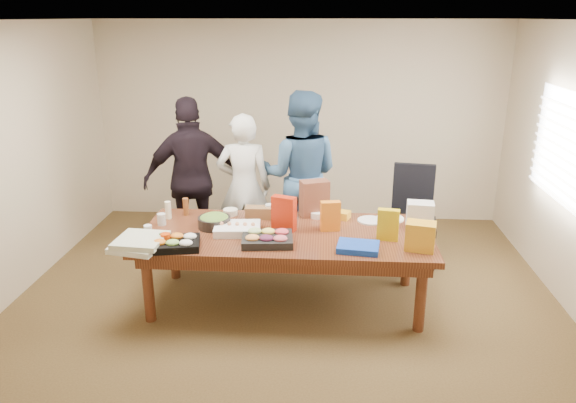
# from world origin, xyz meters

# --- Properties ---
(floor) EXTENTS (5.50, 5.00, 0.02)m
(floor) POSITION_xyz_m (0.00, 0.00, -0.01)
(floor) COLOR #47301E
(floor) RESTS_ON ground
(ceiling) EXTENTS (5.50, 5.00, 0.02)m
(ceiling) POSITION_xyz_m (0.00, 0.00, 2.71)
(ceiling) COLOR white
(ceiling) RESTS_ON wall_back
(wall_back) EXTENTS (5.50, 0.04, 2.70)m
(wall_back) POSITION_xyz_m (0.00, 2.50, 1.35)
(wall_back) COLOR beige
(wall_back) RESTS_ON floor
(wall_front) EXTENTS (5.50, 0.04, 2.70)m
(wall_front) POSITION_xyz_m (0.00, -2.50, 1.35)
(wall_front) COLOR beige
(wall_front) RESTS_ON floor
(wall_left) EXTENTS (0.04, 5.00, 2.70)m
(wall_left) POSITION_xyz_m (-2.75, 0.00, 1.35)
(wall_left) COLOR beige
(wall_left) RESTS_ON floor
(window_panel) EXTENTS (0.03, 1.40, 1.10)m
(window_panel) POSITION_xyz_m (2.72, 0.60, 1.50)
(window_panel) COLOR white
(window_panel) RESTS_ON wall_right
(window_blinds) EXTENTS (0.04, 1.36, 1.00)m
(window_blinds) POSITION_xyz_m (2.68, 0.60, 1.50)
(window_blinds) COLOR beige
(window_blinds) RESTS_ON wall_right
(conference_table) EXTENTS (2.80, 1.20, 0.75)m
(conference_table) POSITION_xyz_m (0.00, 0.00, 0.38)
(conference_table) COLOR #4C1C0F
(conference_table) RESTS_ON floor
(office_chair) EXTENTS (0.64, 0.64, 1.11)m
(office_chair) POSITION_xyz_m (1.38, 0.92, 0.55)
(office_chair) COLOR black
(office_chair) RESTS_ON floor
(person_center) EXTENTS (0.65, 0.45, 1.72)m
(person_center) POSITION_xyz_m (-0.56, 1.08, 0.86)
(person_center) COLOR silver
(person_center) RESTS_ON floor
(person_right) EXTENTS (1.01, 0.81, 1.96)m
(person_right) POSITION_xyz_m (0.08, 1.21, 0.98)
(person_right) COLOR #375C85
(person_right) RESTS_ON floor
(person_left) EXTENTS (1.20, 0.81, 1.90)m
(person_left) POSITION_xyz_m (-1.15, 1.05, 0.95)
(person_left) COLOR black
(person_left) RESTS_ON floor
(veggie_tray) EXTENTS (0.49, 0.42, 0.07)m
(veggie_tray) POSITION_xyz_m (-0.97, -0.42, 0.78)
(veggie_tray) COLOR black
(veggie_tray) RESTS_ON conference_table
(fruit_tray) EXTENTS (0.50, 0.41, 0.07)m
(fruit_tray) POSITION_xyz_m (-0.15, -0.27, 0.79)
(fruit_tray) COLOR black
(fruit_tray) RESTS_ON conference_table
(sheet_cake) EXTENTS (0.46, 0.37, 0.08)m
(sheet_cake) POSITION_xyz_m (-0.47, -0.03, 0.79)
(sheet_cake) COLOR white
(sheet_cake) RESTS_ON conference_table
(salad_bowl) EXTENTS (0.40, 0.40, 0.11)m
(salad_bowl) POSITION_xyz_m (-0.72, 0.09, 0.80)
(salad_bowl) COLOR black
(salad_bowl) RESTS_ON conference_table
(chip_bag_blue) EXTENTS (0.40, 0.32, 0.05)m
(chip_bag_blue) POSITION_xyz_m (0.68, -0.37, 0.78)
(chip_bag_blue) COLOR #133DB5
(chip_bag_blue) RESTS_ON conference_table
(chip_bag_red) EXTENTS (0.25, 0.17, 0.34)m
(chip_bag_red) POSITION_xyz_m (-0.02, 0.07, 0.92)
(chip_bag_red) COLOR #B9230B
(chip_bag_red) RESTS_ON conference_table
(chip_bag_yellow) EXTENTS (0.21, 0.11, 0.30)m
(chip_bag_yellow) POSITION_xyz_m (0.96, -0.11, 0.90)
(chip_bag_yellow) COLOR gold
(chip_bag_yellow) RESTS_ON conference_table
(chip_bag_orange) EXTENTS (0.20, 0.11, 0.29)m
(chip_bag_orange) POSITION_xyz_m (0.43, 0.09, 0.90)
(chip_bag_orange) COLOR orange
(chip_bag_orange) RESTS_ON conference_table
(mayo_jar) EXTENTS (0.12, 0.12, 0.14)m
(mayo_jar) POSITION_xyz_m (-0.20, 0.41, 0.82)
(mayo_jar) COLOR silver
(mayo_jar) RESTS_ON conference_table
(mustard_bottle) EXTENTS (0.07, 0.07, 0.18)m
(mustard_bottle) POSITION_xyz_m (-0.06, 0.26, 0.84)
(mustard_bottle) COLOR yellow
(mustard_bottle) RESTS_ON conference_table
(dressing_bottle) EXTENTS (0.07, 0.07, 0.19)m
(dressing_bottle) POSITION_xyz_m (-1.08, 0.41, 0.84)
(dressing_bottle) COLOR brown
(dressing_bottle) RESTS_ON conference_table
(ranch_bottle) EXTENTS (0.07, 0.07, 0.18)m
(ranch_bottle) POSITION_xyz_m (-1.24, 0.30, 0.84)
(ranch_bottle) COLOR #FDF2CB
(ranch_bottle) RESTS_ON conference_table
(banana_bunch) EXTENTS (0.27, 0.21, 0.08)m
(banana_bunch) POSITION_xyz_m (0.51, 0.44, 0.79)
(banana_bunch) COLOR gold
(banana_bunch) RESTS_ON conference_table
(bread_loaf) EXTENTS (0.31, 0.14, 0.12)m
(bread_loaf) POSITION_xyz_m (-0.29, 0.37, 0.81)
(bread_loaf) COLOR brown
(bread_loaf) RESTS_ON conference_table
(kraft_bag) EXTENTS (0.33, 0.25, 0.38)m
(kraft_bag) POSITION_xyz_m (0.26, 0.50, 0.94)
(kraft_bag) COLOR brown
(kraft_bag) RESTS_ON conference_table
(red_cup) EXTENTS (0.10, 0.10, 0.12)m
(red_cup) POSITION_xyz_m (-1.07, -0.39, 0.81)
(red_cup) COLOR #D03905
(red_cup) RESTS_ON conference_table
(clear_cup_a) EXTENTS (0.08, 0.08, 0.11)m
(clear_cup_a) POSITION_xyz_m (-1.30, -0.17, 0.80)
(clear_cup_a) COLOR white
(clear_cup_a) RESTS_ON conference_table
(clear_cup_b) EXTENTS (0.10, 0.10, 0.12)m
(clear_cup_b) POSITION_xyz_m (-1.25, 0.12, 0.81)
(clear_cup_b) COLOR silver
(clear_cup_b) RESTS_ON conference_table
(pizza_box_lower) EXTENTS (0.49, 0.49, 0.05)m
(pizza_box_lower) POSITION_xyz_m (-1.30, -0.46, 0.77)
(pizza_box_lower) COLOR silver
(pizza_box_lower) RESTS_ON conference_table
(pizza_box_upper) EXTENTS (0.45, 0.45, 0.05)m
(pizza_box_upper) POSITION_xyz_m (-1.28, -0.45, 0.82)
(pizza_box_upper) COLOR beige
(pizza_box_upper) RESTS_ON pizza_box_lower
(plate_a) EXTENTS (0.32, 0.32, 0.02)m
(plate_a) POSITION_xyz_m (1.05, 0.44, 0.76)
(plate_a) COLOR white
(plate_a) RESTS_ON conference_table
(plate_b) EXTENTS (0.32, 0.32, 0.02)m
(plate_b) POSITION_xyz_m (0.84, 0.36, 0.76)
(plate_b) COLOR silver
(plate_b) RESTS_ON conference_table
(dip_bowl_a) EXTENTS (0.16, 0.16, 0.06)m
(dip_bowl_a) POSITION_xyz_m (0.30, 0.44, 0.78)
(dip_bowl_a) COLOR white
(dip_bowl_a) RESTS_ON conference_table
(dip_bowl_b) EXTENTS (0.18, 0.18, 0.06)m
(dip_bowl_b) POSITION_xyz_m (-0.62, 0.45, 0.78)
(dip_bowl_b) COLOR white
(dip_bowl_b) RESTS_ON conference_table
(grocery_bag_white) EXTENTS (0.27, 0.21, 0.27)m
(grocery_bag_white) POSITION_xyz_m (1.30, 0.18, 0.89)
(grocery_bag_white) COLOR silver
(grocery_bag_white) RESTS_ON conference_table
(grocery_bag_yellow) EXTENTS (0.29, 0.23, 0.26)m
(grocery_bag_yellow) POSITION_xyz_m (1.22, -0.32, 0.88)
(grocery_bag_yellow) COLOR orange
(grocery_bag_yellow) RESTS_ON conference_table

